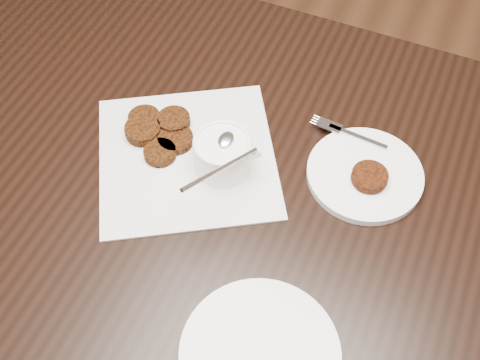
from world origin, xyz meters
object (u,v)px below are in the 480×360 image
plate_empty (260,354)px  plate_with_patty (365,172)px  napkin (187,157)px  table (246,307)px  sauce_ramekin (222,141)px

plate_empty → plate_with_patty: bearing=82.9°
napkin → plate_with_patty: bearing=15.7°
table → plate_empty: 0.45m
napkin → plate_with_patty: (0.29, 0.08, 0.01)m
napkin → sauce_ramekin: size_ratio=2.26×
sauce_ramekin → plate_with_patty: 0.24m
plate_with_patty → table: bearing=-137.2°
table → plate_empty: size_ratio=6.96×
plate_empty → sauce_ramekin: bearing=123.3°
sauce_ramekin → plate_with_patty: sauce_ramekin is taller
table → plate_empty: bearing=-63.1°
napkin → plate_with_patty: 0.30m
napkin → plate_empty: size_ratio=1.34×
table → sauce_ramekin: bearing=138.8°
napkin → plate_empty: 0.36m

